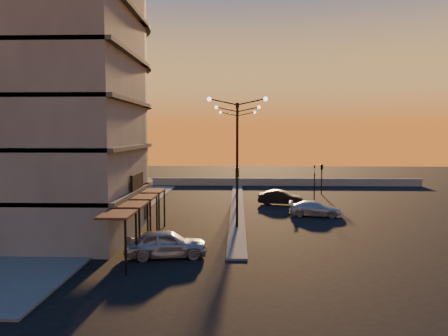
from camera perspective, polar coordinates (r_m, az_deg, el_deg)
ground at (r=32.04m, az=1.71°, el=-7.92°), size 120.00×120.00×0.00m
sidewalk_west at (r=37.46m, az=-14.65°, el=-6.14°), size 5.00×40.00×0.12m
median at (r=41.85m, az=1.74°, el=-4.87°), size 1.20×36.00×0.12m
parapet at (r=57.67m, az=3.76°, el=-1.82°), size 44.00×0.50×1.00m
building at (r=34.67m, az=-22.66°, el=12.49°), size 14.35×17.08×25.00m
streetlamp_near at (r=31.30m, az=1.74°, el=2.13°), size 4.32×0.32×9.51m
streetlamp_mid at (r=41.30m, az=1.76°, el=2.73°), size 4.32×0.32×9.51m
streetlamp_far at (r=51.29m, az=1.78°, el=3.09°), size 4.32×0.32×9.51m
traffic_light_main at (r=34.39m, az=1.73°, el=-2.17°), size 0.28×0.44×4.25m
signal_east_a at (r=46.24m, az=11.73°, el=-1.72°), size 0.13×0.16×3.60m
signal_east_b at (r=50.32m, az=12.65°, el=0.11°), size 0.42×1.99×3.60m
car_hatchback at (r=24.92m, az=-7.56°, el=-9.76°), size 4.82×2.55×1.56m
car_sedan at (r=42.63m, az=7.41°, el=-3.86°), size 4.47×2.37×1.40m
car_wagon at (r=37.37m, az=11.82°, el=-5.23°), size 4.56×2.48×1.25m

